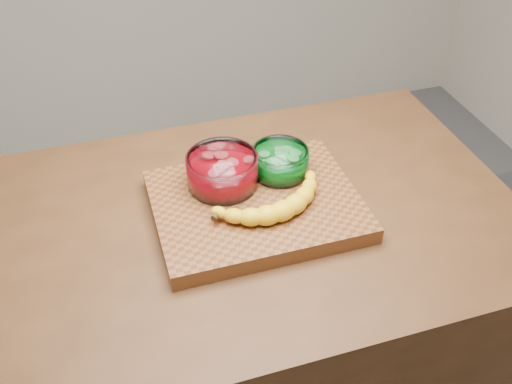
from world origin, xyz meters
name	(u,v)px	position (x,y,z in m)	size (l,w,h in m)	color
counter	(256,334)	(0.00, 0.00, 0.45)	(1.20, 0.80, 0.90)	#502F18
cutting_board	(256,206)	(0.00, 0.00, 0.92)	(0.45, 0.35, 0.04)	brown
bowl_red	(222,171)	(-0.06, 0.07, 0.98)	(0.16, 0.16, 0.08)	white
bowl_green	(280,161)	(0.08, 0.08, 0.97)	(0.13, 0.13, 0.06)	white
banana	(269,200)	(0.02, -0.03, 0.96)	(0.29, 0.16, 0.04)	yellow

